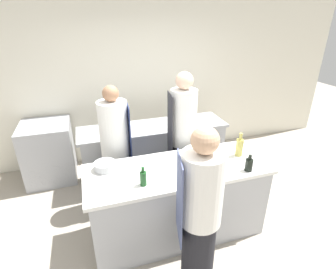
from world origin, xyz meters
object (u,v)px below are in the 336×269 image
object	(u,v)px
chef_at_stove	(116,150)
cup	(206,155)
bottle_cooking_oil	(143,178)
bottle_olive_oil	(239,147)
oven_range	(49,152)
chef_at_prep_near	(200,214)
bottle_vinegar	(249,164)
chef_at_pass_far	(183,138)
bowl_prep_small	(194,168)
bottle_wine	(209,161)
bowl_mixing_large	(105,166)

from	to	relation	value
chef_at_stove	cup	xyz separation A→B (m)	(0.97, -0.63, 0.10)
bottle_cooking_oil	cup	world-z (taller)	bottle_cooking_oil
bottle_olive_oil	bottle_cooking_oil	xyz separation A→B (m)	(-1.22, -0.24, -0.03)
oven_range	cup	size ratio (longest dim) A/B	9.44
chef_at_prep_near	chef_at_stove	bearing A→B (deg)	34.14
chef_at_prep_near	bottle_vinegar	world-z (taller)	chef_at_prep_near
chef_at_pass_far	bowl_prep_small	distance (m)	0.79
chef_at_stove	bowl_prep_small	bearing A→B (deg)	45.62
bottle_wine	cup	bearing A→B (deg)	71.88
chef_at_prep_near	bowl_prep_small	bearing A→B (deg)	-4.61
oven_range	chef_at_prep_near	distance (m)	2.85
bottle_olive_oil	bottle_wine	world-z (taller)	bottle_olive_oil
chef_at_prep_near	cup	world-z (taller)	chef_at_prep_near
bottle_vinegar	bottle_wine	world-z (taller)	bottle_vinegar
bottle_wine	bowl_mixing_large	xyz separation A→B (m)	(-1.09, 0.30, -0.03)
oven_range	bottle_olive_oil	distance (m)	2.91
cup	chef_at_pass_far	bearing A→B (deg)	97.39
bottle_vinegar	cup	bearing A→B (deg)	130.49
chef_at_prep_near	bowl_mixing_large	xyz separation A→B (m)	(-0.72, 0.91, 0.10)
bottle_olive_oil	cup	bearing A→B (deg)	173.26
chef_at_stove	bottle_cooking_oil	world-z (taller)	chef_at_stove
bottle_cooking_oil	bowl_mixing_large	bearing A→B (deg)	128.94
chef_at_stove	bowl_prep_small	distance (m)	1.10
oven_range	cup	xyz separation A→B (m)	(1.91, -1.62, 0.48)
chef_at_prep_near	bottle_vinegar	size ratio (longest dim) A/B	8.86
chef_at_stove	bowl_mixing_large	bearing A→B (deg)	-15.29
bottle_olive_oil	cup	xyz separation A→B (m)	(-0.40, 0.05, -0.07)
bowl_mixing_large	cup	xyz separation A→B (m)	(1.15, -0.12, 0.00)
bowl_prep_small	cup	size ratio (longest dim) A/B	2.55
chef_at_prep_near	chef_at_pass_far	world-z (taller)	chef_at_pass_far
oven_range	bottle_vinegar	world-z (taller)	bottle_vinegar
bottle_olive_oil	bowl_mixing_large	distance (m)	1.56
bottle_vinegar	cup	size ratio (longest dim) A/B	1.91
chef_at_prep_near	chef_at_pass_far	bearing A→B (deg)	-1.33
bottle_wine	bottle_cooking_oil	bearing A→B (deg)	-171.67
oven_range	chef_at_prep_near	world-z (taller)	chef_at_prep_near
chef_at_prep_near	bottle_olive_oil	distance (m)	1.13
oven_range	bottle_wine	size ratio (longest dim) A/B	5.08
bottle_wine	chef_at_stove	bearing A→B (deg)	138.52
bowl_mixing_large	bowl_prep_small	size ratio (longest dim) A/B	0.94
chef_at_prep_near	bowl_mixing_large	bearing A→B (deg)	51.60
chef_at_pass_far	bottle_olive_oil	size ratio (longest dim) A/B	6.28
chef_at_pass_far	bowl_mixing_large	xyz separation A→B (m)	(-1.07, -0.46, 0.02)
chef_at_pass_far	bowl_prep_small	bearing A→B (deg)	175.39
bowl_prep_small	bottle_wine	bearing A→B (deg)	6.40
chef_at_stove	bowl_prep_small	size ratio (longest dim) A/B	6.73
bottle_olive_oil	chef_at_pass_far	bearing A→B (deg)	127.62
bottle_wine	bowl_prep_small	distance (m)	0.19
bottle_wine	bottle_cooking_oil	xyz separation A→B (m)	(-0.76, -0.11, 0.01)
bowl_mixing_large	bottle_cooking_oil	bearing A→B (deg)	-51.06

